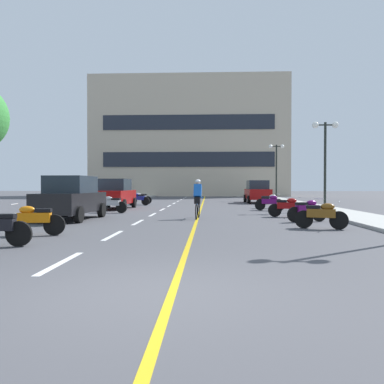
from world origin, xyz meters
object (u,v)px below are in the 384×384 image
Objects in this scene: parked_car_far at (258,192)px; motorcycle_10 at (140,198)px; street_lamp_mid at (325,145)px; motorcycle_5 at (287,207)px; motorcycle_3 at (322,215)px; cyclist_rider at (198,198)px; motorcycle_2 at (34,219)px; motorcycle_7 at (270,202)px; motorcycle_9 at (138,199)px; motorcycle_8 at (270,201)px; parked_car_near at (71,198)px; parked_car_mid at (115,194)px; street_lamp_far at (276,159)px; motorcycle_4 at (307,210)px; motorcycle_6 at (112,204)px.

motorcycle_10 is (-9.11, -2.39, -0.44)m from parked_car_far.
street_lamp_mid is 2.86× the size of motorcycle_5.
motorcycle_3 is 5.69m from cyclist_rider.
motorcycle_10 is at bearing 90.63° from motorcycle_2.
street_lamp_mid is at bearing 73.28° from motorcycle_3.
motorcycle_7 is 1.01× the size of motorcycle_9.
motorcycle_2 is at bearing -122.58° from motorcycle_8.
parked_car_near is 2.51× the size of motorcycle_10.
motorcycle_10 is at bearing 118.17° from motorcycle_3.
parked_car_far is at bearing 40.81° from parked_car_mid.
parked_car_mid is at bearing 131.31° from motorcycle_3.
motorcycle_10 is (0.55, 13.49, -0.44)m from parked_car_near.
motorcycle_2 is at bearing -113.10° from street_lamp_far.
motorcycle_3 is at bearing -18.17° from parked_car_near.
motorcycle_10 is (-11.71, 7.17, -3.24)m from street_lamp_mid.
motorcycle_4 is at bearing -90.24° from parked_car_far.
street_lamp_far is at bearing 79.13° from motorcycle_7.
parked_car_far is at bearing 67.12° from motorcycle_2.
motorcycle_2 is 1.02× the size of motorcycle_6.
motorcycle_5 is 0.96× the size of cyclist_rider.
motorcycle_8 is at bearing 5.32° from parked_car_mid.
motorcycle_10 is (-8.94, 5.03, 0.00)m from motorcycle_8.
motorcycle_5 is (-0.38, -14.12, -0.44)m from parked_car_far.
motorcycle_2 is 1.00× the size of motorcycle_8.
motorcycle_3 is (-0.23, -18.98, -0.44)m from parked_car_far.
cyclist_rider is (5.20, -6.84, -0.03)m from parked_car_mid.
parked_car_far is 7.43m from motorcycle_8.
parked_car_far is 18.98m from motorcycle_3.
street_lamp_mid reaches higher than cyclist_rider.
parked_car_mid is at bearing 100.45° from motorcycle_6.
motorcycle_2 is at bearing -140.73° from motorcycle_5.
motorcycle_2 and motorcycle_7 have the same top height.
street_lamp_mid is 2.86× the size of motorcycle_10.
street_lamp_far is at bearing 56.53° from motorcycle_6.
street_lamp_far is 1.20× the size of parked_car_near.
parked_car_mid is (-12.21, 1.27, -2.80)m from street_lamp_mid.
street_lamp_far is 6.66m from parked_car_far.
street_lamp_mid is 16.60m from motorcycle_2.
parked_car_mid is 3.57m from motorcycle_6.
motorcycle_3 is at bearing -90.30° from motorcycle_8.
parked_car_mid is at bearing -131.19° from street_lamp_far.
parked_car_mid is 12.56m from motorcycle_4.
parked_car_near is 2.61× the size of motorcycle_3.
parked_car_near is 7.59m from parked_car_mid.
street_lamp_far reaches higher than cyclist_rider.
motorcycle_2 is 1.04× the size of motorcycle_3.
motorcycle_6 is 7.68m from motorcycle_9.
motorcycle_10 is at bearing 94.94° from motorcycle_9.
motorcycle_5 is at bearing 10.74° from parked_car_near.
motorcycle_7 is at bearing 54.89° from cyclist_rider.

